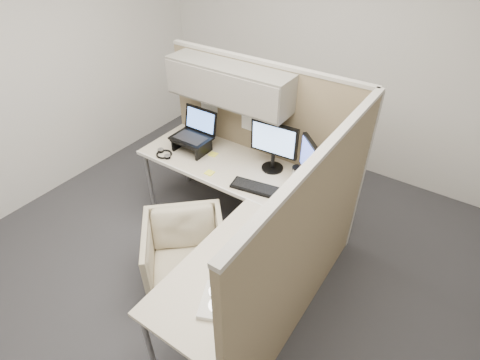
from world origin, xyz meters
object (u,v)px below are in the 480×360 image
Objects in this scene: desk at (234,204)px; monitor_left at (274,143)px; keyboard at (257,188)px; office_chair at (185,251)px.

desk is 0.65m from monitor_left.
monitor_left is at bearing 88.24° from keyboard.
keyboard is at bearing 70.07° from desk.
office_chair is at bearing -126.37° from keyboard.
desk is 4.37× the size of keyboard.
monitor_left reaches higher than office_chair.
monitor_left is (0.26, 0.97, 0.67)m from office_chair.
keyboard reaches higher than office_chair.
office_chair is at bearing -109.26° from monitor_left.
keyboard reaches higher than desk.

